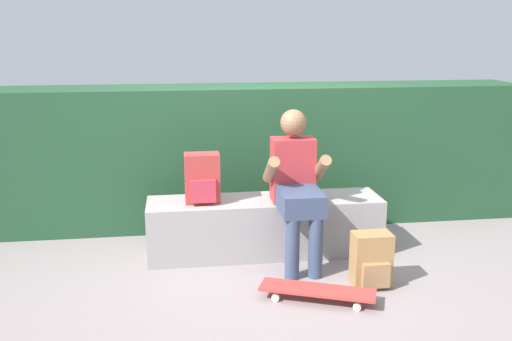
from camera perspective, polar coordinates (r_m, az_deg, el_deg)
ground_plane at (r=4.63m, az=1.43°, el=-9.49°), size 24.00×24.00×0.00m
bench_main at (r=4.80m, az=0.89°, el=-5.56°), size 1.94×0.47×0.47m
person_skater at (r=4.51m, az=4.04°, el=-1.17°), size 0.49×0.62×1.22m
skateboard_near_person at (r=4.08m, az=6.14°, el=-11.82°), size 0.82×0.49×0.09m
backpack_on_bench at (r=4.62m, az=-5.37°, el=-0.84°), size 0.28×0.23×0.40m
backpack_on_ground at (r=4.32m, az=11.44°, el=-8.77°), size 0.28×0.23×0.40m
hedge_row at (r=5.50m, az=-3.17°, el=1.54°), size 5.76×0.66×1.32m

